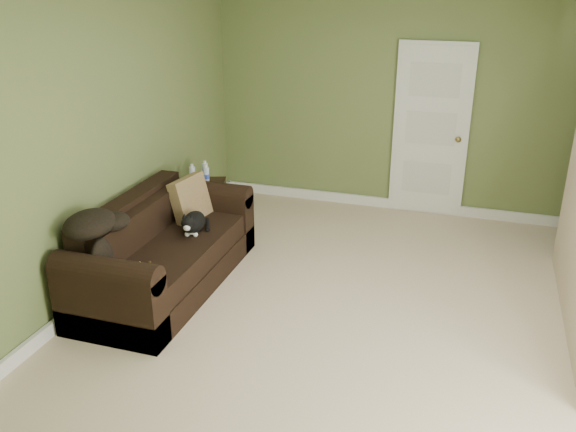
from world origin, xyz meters
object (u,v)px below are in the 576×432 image
Objects in this scene: sofa at (163,254)px; side_table at (203,208)px; cat at (193,223)px; banana at (141,267)px.

sofa is 1.21m from side_table.
cat is 3.01× the size of banana.
banana is at bearing -78.11° from sofa.
cat is (0.36, -0.96, 0.25)m from side_table.
side_table is 1.05m from cat.
banana is (0.28, -1.77, 0.18)m from side_table.
side_table is (-0.16, 1.20, -0.02)m from sofa.
side_table is 1.80m from banana.
sofa reaches higher than cat.
cat is at bearing -69.58° from side_table.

